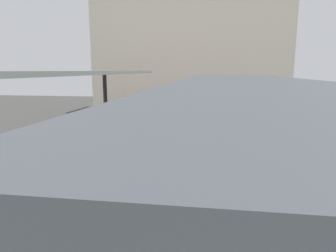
{
  "coord_description": "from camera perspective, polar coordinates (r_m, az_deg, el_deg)",
  "views": [
    {
      "loc": [
        2.68,
        -9.69,
        4.5
      ],
      "look_at": [
        0.71,
        3.62,
        1.97
      ],
      "focal_mm": 31.6,
      "sensor_mm": 36.0,
      "label": 1
    }
  ],
  "objects": [
    {
      "name": "platform_sign",
      "position": [
        9.23,
        17.14,
        -1.57
      ],
      "size": [
        0.9,
        0.08,
        2.21
      ],
      "color": "#262628",
      "rests_on": "platform_right"
    },
    {
      "name": "station_building_backdrop",
      "position": [
        29.79,
        4.33,
        12.55
      ],
      "size": [
        18.0,
        6.0,
        11.0
      ],
      "primitive_type": "cube",
      "color": "#A89E8E",
      "rests_on": "ground_plane"
    },
    {
      "name": "passenger_mid_platform",
      "position": [
        12.51,
        10.38,
        -1.6
      ],
      "size": [
        0.36,
        0.36,
        1.7
      ],
      "color": "maroon",
      "rests_on": "platform_right"
    },
    {
      "name": "platform_right",
      "position": [
        10.55,
        14.19,
        -11.98
      ],
      "size": [
        4.4,
        28.0,
        1.0
      ],
      "primitive_type": "cube",
      "color": "gray",
      "rests_on": "ground_plane"
    },
    {
      "name": "passenger_far_end",
      "position": [
        10.67,
        6.54,
        -3.79
      ],
      "size": [
        0.36,
        0.36,
        1.65
      ],
      "color": "#7A337A",
      "rests_on": "platform_right"
    },
    {
      "name": "platform_left",
      "position": [
        12.33,
        -24.2,
        -9.26
      ],
      "size": [
        4.4,
        28.0,
        1.0
      ],
      "primitive_type": "cube",
      "color": "gray",
      "rests_on": "ground_plane"
    },
    {
      "name": "ground_plane",
      "position": [
        11.02,
        -6.59,
        -13.53
      ],
      "size": [
        80.0,
        80.0,
        0.0
      ],
      "primitive_type": "plane",
      "color": "#383835"
    },
    {
      "name": "platform_bench",
      "position": [
        7.29,
        25.81,
        -15.09
      ],
      "size": [
        1.4,
        0.41,
        0.86
      ],
      "color": "black",
      "rests_on": "platform_right"
    },
    {
      "name": "canopy_right",
      "position": [
        11.16,
        14.33,
        8.23
      ],
      "size": [
        4.18,
        21.0,
        3.21
      ],
      "color": "#333335",
      "rests_on": "platform_right"
    },
    {
      "name": "rail_near_side",
      "position": [
        11.11,
        -10.29,
        -11.91
      ],
      "size": [
        0.08,
        28.0,
        0.14
      ],
      "primitive_type": "cube",
      "color": "slate",
      "rests_on": "track_ballast"
    },
    {
      "name": "rail_far_side",
      "position": [
        10.76,
        -2.83,
        -12.52
      ],
      "size": [
        0.08,
        28.0,
        0.14
      ],
      "primitive_type": "cube",
      "color": "slate",
      "rests_on": "track_ballast"
    },
    {
      "name": "litter_bin",
      "position": [
        10.16,
        10.15,
        -7.3
      ],
      "size": [
        0.44,
        0.44,
        0.8
      ],
      "primitive_type": "cylinder",
      "color": "maroon",
      "rests_on": "platform_right"
    },
    {
      "name": "commuter_train",
      "position": [
        15.09,
        -1.94,
        0.06
      ],
      "size": [
        2.78,
        13.53,
        3.1
      ],
      "color": "maroon",
      "rests_on": "track_ballast"
    },
    {
      "name": "track_ballast",
      "position": [
        10.98,
        -6.6,
        -13.05
      ],
      "size": [
        3.2,
        28.0,
        0.2
      ],
      "primitive_type": "cube",
      "color": "#59544C",
      "rests_on": "ground_plane"
    },
    {
      "name": "canopy_left",
      "position": [
        12.85,
        -22.16,
        9.25
      ],
      "size": [
        4.18,
        21.0,
        3.49
      ],
      "color": "#333335",
      "rests_on": "platform_left"
    }
  ]
}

